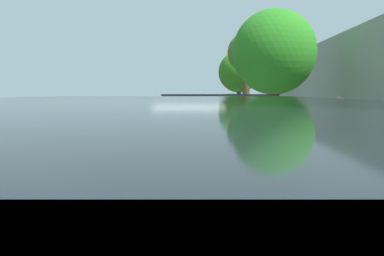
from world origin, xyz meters
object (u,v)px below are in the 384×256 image
at_px(pedestrian_on_phone, 338,123).
at_px(fire_hydrant, 298,185).
at_px(parked_suv_dark_blue_second, 209,143).
at_px(street_tree_far_end, 246,55).
at_px(parked_sedan_red_mid, 206,120).
at_px(parked_sedan_silver_far, 206,111).
at_px(street_tree_mid_block, 274,53).
at_px(bicycle_at_curb, 224,142).
at_px(street_tree_corner, 239,72).
at_px(cyclist_with_backpack, 231,125).

relative_size(pedestrian_on_phone, fire_hydrant, 2.09).
bearing_deg(parked_suv_dark_blue_second, street_tree_far_end, 81.91).
distance_m(parked_sedan_red_mid, fire_hydrant, 11.63).
relative_size(parked_sedan_silver_far, street_tree_mid_block, 0.95).
relative_size(parked_sedan_silver_far, pedestrian_on_phone, 2.54).
distance_m(parked_sedan_silver_far, pedestrian_on_phone, 16.24).
height_order(parked_suv_dark_blue_second, fire_hydrant, parked_suv_dark_blue_second).
relative_size(parked_suv_dark_blue_second, street_tree_mid_block, 1.02).
relative_size(bicycle_at_curb, pedestrian_on_phone, 0.75).
bearing_deg(parked_sedan_red_mid, street_tree_corner, 78.13).
height_order(parked_sedan_silver_far, street_tree_corner, street_tree_corner).
xyz_separation_m(parked_sedan_silver_far, street_tree_corner, (2.40, 1.54, 2.74)).
bearing_deg(parked_sedan_red_mid, street_tree_mid_block, -60.45).
xyz_separation_m(parked_sedan_red_mid, bicycle_at_curb, (0.60, -4.56, -0.39)).
height_order(bicycle_at_curb, street_tree_corner, street_tree_corner).
bearing_deg(fire_hydrant, parked_suv_dark_blue_second, 132.26).
bearing_deg(pedestrian_on_phone, parked_suv_dark_blue_second, -135.23).
xyz_separation_m(street_tree_mid_block, street_tree_far_end, (0.00, 9.65, 0.87)).
distance_m(parked_suv_dark_blue_second, bicycle_at_curb, 5.50).
height_order(parked_sedan_red_mid, fire_hydrant, parked_sedan_red_mid).
bearing_deg(street_tree_mid_block, parked_sedan_red_mid, 119.55).
relative_size(street_tree_mid_block, street_tree_corner, 0.97).
xyz_separation_m(parked_suv_dark_blue_second, parked_sedan_red_mid, (-0.10, 9.99, -0.27)).
bearing_deg(street_tree_far_end, cyclist_with_backpack, -98.02).
relative_size(street_tree_mid_block, street_tree_far_end, 0.88).
relative_size(street_tree_far_end, pedestrian_on_phone, 3.05).
distance_m(bicycle_at_curb, street_tree_corner, 15.96).
bearing_deg(street_tree_far_end, parked_sedan_red_mid, -112.52).
relative_size(parked_sedan_red_mid, parked_sedan_silver_far, 1.00).
bearing_deg(street_tree_far_end, parked_sedan_silver_far, 121.76).
height_order(street_tree_far_end, pedestrian_on_phone, street_tree_far_end).
relative_size(street_tree_mid_block, fire_hydrant, 5.59).
distance_m(parked_suv_dark_blue_second, street_tree_far_end, 16.05).
height_order(parked_suv_dark_blue_second, cyclist_with_backpack, parked_suv_dark_blue_second).
relative_size(parked_suv_dark_blue_second, street_tree_far_end, 0.89).
relative_size(parked_suv_dark_blue_second, fire_hydrant, 5.71).
bearing_deg(cyclist_with_backpack, street_tree_mid_block, 32.38).
bearing_deg(cyclist_with_backpack, street_tree_far_end, 81.98).
height_order(parked_sedan_red_mid, bicycle_at_curb, parked_sedan_red_mid).
bearing_deg(street_tree_corner, street_tree_mid_block, -90.00).
bearing_deg(bicycle_at_curb, street_tree_corner, 83.71).
bearing_deg(street_tree_mid_block, cyclist_with_backpack, -147.62).
xyz_separation_m(parked_suv_dark_blue_second, street_tree_far_end, (2.21, 15.57, 3.20)).
distance_m(pedestrian_on_phone, fire_hydrant, 5.74).
height_order(parked_suv_dark_blue_second, pedestrian_on_phone, parked_suv_dark_blue_second).
bearing_deg(street_tree_far_end, parked_suv_dark_blue_second, -98.09).
relative_size(street_tree_corner, pedestrian_on_phone, 2.77).
bearing_deg(street_tree_corner, street_tree_far_end, -90.00).
bearing_deg(parked_sedan_red_mid, street_tree_far_end, 67.48).
bearing_deg(street_tree_corner, cyclist_with_backpack, -95.33).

